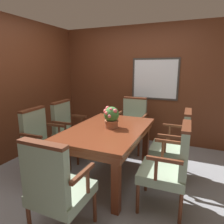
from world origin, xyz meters
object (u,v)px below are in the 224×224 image
chair_right_near (171,164)px  chair_head_near (56,186)px  chair_left_far (68,128)px  chair_left_near (42,140)px  chair_right_far (176,142)px  chair_head_far (133,122)px  potted_plant (111,117)px  dining_table (108,135)px

chair_right_near → chair_head_near: size_ratio=1.00×
chair_head_near → chair_left_far: same height
chair_left_near → chair_left_far: 0.67m
chair_left_far → chair_right_near: bearing=-112.3°
chair_left_near → chair_left_far: bearing=-2.1°
chair_right_far → chair_head_far: (-0.90, 0.78, 0.00)m
potted_plant → chair_right_near: bearing=-23.0°
potted_plant → dining_table: bearing=-142.7°
dining_table → chair_head_far: chair_head_far is taller
dining_table → chair_right_far: size_ratio=1.52×
chair_left_near → chair_right_far: (1.82, 0.71, 0.00)m
chair_head_near → chair_head_far: 2.34m
chair_right_near → potted_plant: size_ratio=3.28×
chair_head_far → chair_head_near: bearing=-89.5°
chair_head_near → potted_plant: potted_plant is taller
chair_right_near → potted_plant: potted_plant is taller
chair_left_far → potted_plant: (0.97, -0.31, 0.38)m
chair_left_far → chair_head_far: same height
chair_head_near → potted_plant: 1.27m
dining_table → chair_head_near: bearing=-89.2°
chair_right_near → chair_left_near: bearing=-92.3°
chair_head_near → chair_left_far: bearing=-57.7°
chair_head_near → chair_left_far: (-0.95, 1.52, 0.00)m
chair_left_near → chair_right_far: 1.96m
chair_head_near → dining_table: bearing=-88.7°
chair_right_far → potted_plant: (-0.86, -0.34, 0.38)m
chair_head_near → chair_left_near: bearing=-41.9°
dining_table → chair_left_far: (-0.93, 0.34, -0.11)m
chair_right_near → chair_head_far: size_ratio=1.00×
dining_table → chair_left_far: size_ratio=1.52×
chair_right_far → chair_left_far: bearing=-90.6°
chair_right_near → chair_left_far: (-1.85, 0.68, 0.00)m
chair_right_far → chair_left_far: 1.83m
chair_left_near → chair_head_near: 1.27m
dining_table → chair_left_near: bearing=-160.2°
chair_right_near → dining_table: bearing=-112.3°
dining_table → potted_plant: 0.27m
chair_right_near → chair_head_near: (-0.91, -0.84, 0.00)m
potted_plant → chair_left_far: bearing=162.4°
chair_left_near → potted_plant: size_ratio=3.28×
potted_plant → chair_right_far: bearing=21.7°
chair_left_far → chair_head_far: size_ratio=1.00×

